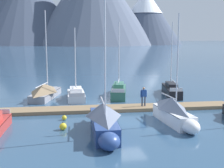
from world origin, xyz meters
name	(u,v)px	position (x,y,z in m)	size (l,w,h in m)	color
ground_plane	(128,123)	(0.00, 0.00, 0.00)	(700.00, 700.00, 0.00)	#2D4C6B
mountain_central_massif	(27,5)	(-20.53, 224.37, 29.66)	(91.44, 91.44, 57.62)	#424C60
mountain_east_summit	(146,16)	(68.37, 206.38, 21.63)	(56.51, 56.51, 41.34)	#424C60
dock	(117,108)	(0.00, 4.00, 0.15)	(20.80, 3.51, 0.30)	#846B4C
sailboat_second_berth	(46,91)	(-6.09, 10.59, 0.76)	(3.67, 6.87, 9.02)	#93939E
sailboat_mid_dock_port	(76,94)	(-3.06, 9.61, 0.50)	(1.95, 5.48, 7.24)	silver
sailboat_mid_dock_starboard	(104,120)	(-2.26, -2.23, 0.94)	(2.13, 6.86, 9.42)	navy
sailboat_far_berth	(119,90)	(1.67, 10.33, 0.60)	(3.03, 6.85, 7.93)	#336B56
sailboat_outer_slip	(174,112)	(3.23, -0.97, 0.90)	(1.72, 5.84, 7.98)	white
sailboat_end_of_dock	(171,89)	(7.46, 9.74, 0.58)	(2.86, 6.75, 7.92)	black
person_on_dock	(144,95)	(2.37, 3.76, 1.26)	(0.59, 0.23, 1.69)	#384256
mooring_buoy_channel_marker	(63,126)	(-4.88, -0.81, 0.25)	(0.50, 0.50, 0.58)	yellow
mooring_buoy_inner_mooring	(64,118)	(-4.67, 1.72, 0.19)	(0.37, 0.37, 0.45)	yellow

